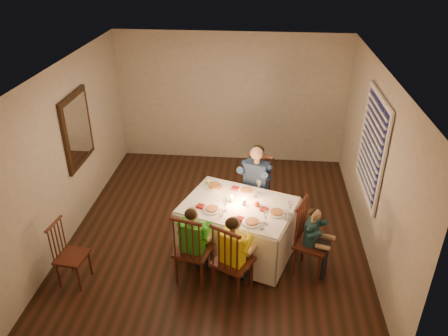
# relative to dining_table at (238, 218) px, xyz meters

# --- Properties ---
(ground) EXTENTS (5.00, 5.00, 0.00)m
(ground) POSITION_rel_dining_table_xyz_m (-0.36, 0.52, -0.58)
(ground) COLOR black
(ground) RESTS_ON ground
(wall_left) EXTENTS (0.02, 5.00, 2.60)m
(wall_left) POSITION_rel_dining_table_xyz_m (-2.61, 0.52, 0.72)
(wall_left) COLOR beige
(wall_left) RESTS_ON ground
(wall_right) EXTENTS (0.02, 5.00, 2.60)m
(wall_right) POSITION_rel_dining_table_xyz_m (1.89, 0.52, 0.72)
(wall_right) COLOR beige
(wall_right) RESTS_ON ground
(wall_back) EXTENTS (4.50, 0.02, 2.60)m
(wall_back) POSITION_rel_dining_table_xyz_m (-0.36, 3.02, 0.72)
(wall_back) COLOR beige
(wall_back) RESTS_ON ground
(ceiling) EXTENTS (5.00, 5.00, 0.00)m
(ceiling) POSITION_rel_dining_table_xyz_m (-0.36, 0.52, 2.02)
(ceiling) COLOR white
(ceiling) RESTS_ON wall_back
(dining_table) EXTENTS (1.83, 1.56, 0.78)m
(dining_table) POSITION_rel_dining_table_xyz_m (0.00, 0.00, 0.00)
(dining_table) COLOR white
(dining_table) RESTS_ON ground
(chair_adult) EXTENTS (0.57, 0.55, 1.10)m
(chair_adult) POSITION_rel_dining_table_xyz_m (0.22, 0.84, -0.58)
(chair_adult) COLOR #3D1C10
(chair_adult) RESTS_ON ground
(chair_near_left) EXTENTS (0.55, 0.53, 1.10)m
(chair_near_left) POSITION_rel_dining_table_xyz_m (-0.55, -0.68, -0.58)
(chair_near_left) COLOR #3D1C10
(chair_near_left) RESTS_ON ground
(chair_near_right) EXTENTS (0.60, 0.59, 1.10)m
(chair_near_right) POSITION_rel_dining_table_xyz_m (-0.01, -0.85, -0.58)
(chair_near_right) COLOR #3D1C10
(chair_near_right) RESTS_ON ground
(chair_end) EXTENTS (0.57, 0.58, 1.10)m
(chair_end) POSITION_rel_dining_table_xyz_m (1.03, -0.39, -0.58)
(chair_end) COLOR #3D1C10
(chair_end) RESTS_ON ground
(chair_extra) EXTENTS (0.41, 0.43, 0.94)m
(chair_extra) POSITION_rel_dining_table_xyz_m (-2.15, -0.87, -0.58)
(chair_extra) COLOR #3D1C10
(chair_extra) RESTS_ON ground
(adult) EXTENTS (0.62, 0.59, 1.32)m
(adult) POSITION_rel_dining_table_xyz_m (0.22, 0.84, -0.58)
(adult) COLOR navy
(adult) RESTS_ON ground
(child_green) EXTENTS (0.49, 0.46, 1.16)m
(child_green) POSITION_rel_dining_table_xyz_m (-0.55, -0.68, -0.58)
(child_green) COLOR green
(child_green) RESTS_ON ground
(child_yellow) EXTENTS (0.55, 0.53, 1.18)m
(child_yellow) POSITION_rel_dining_table_xyz_m (-0.01, -0.85, -0.58)
(child_yellow) COLOR yellow
(child_yellow) RESTS_ON ground
(child_teal) EXTENTS (0.42, 0.43, 1.04)m
(child_teal) POSITION_rel_dining_table_xyz_m (1.03, -0.39, -0.58)
(child_teal) COLOR #18383E
(child_teal) RESTS_ON ground
(setting_adult) EXTENTS (0.33, 0.33, 0.02)m
(setting_adult) POSITION_rel_dining_table_xyz_m (0.10, 0.34, 0.24)
(setting_adult) COLOR white
(setting_adult) RESTS_ON dining_table
(setting_green) EXTENTS (0.33, 0.33, 0.02)m
(setting_green) POSITION_rel_dining_table_xyz_m (-0.35, -0.18, 0.24)
(setting_green) COLOR white
(setting_green) RESTS_ON dining_table
(setting_yellow) EXTENTS (0.33, 0.33, 0.02)m
(setting_yellow) POSITION_rel_dining_table_xyz_m (0.21, -0.43, 0.24)
(setting_yellow) COLOR white
(setting_yellow) RESTS_ON dining_table
(setting_teal) EXTENTS (0.33, 0.33, 0.02)m
(setting_teal) POSITION_rel_dining_table_xyz_m (0.53, -0.18, 0.24)
(setting_teal) COLOR white
(setting_teal) RESTS_ON dining_table
(candle_left) EXTENTS (0.06, 0.06, 0.10)m
(candle_left) POSITION_rel_dining_table_xyz_m (-0.10, 0.04, 0.28)
(candle_left) COLOR white
(candle_left) RESTS_ON dining_table
(candle_right) EXTENTS (0.06, 0.06, 0.10)m
(candle_right) POSITION_rel_dining_table_xyz_m (0.08, -0.03, 0.28)
(candle_right) COLOR white
(candle_right) RESTS_ON dining_table
(squash) EXTENTS (0.09, 0.09, 0.09)m
(squash) POSITION_rel_dining_table_xyz_m (-0.49, 0.51, 0.28)
(squash) COLOR yellow
(squash) RESTS_ON dining_table
(orange_fruit) EXTENTS (0.08, 0.08, 0.08)m
(orange_fruit) POSITION_rel_dining_table_xyz_m (0.25, -0.03, 0.27)
(orange_fruit) COLOR #FF5D15
(orange_fruit) RESTS_ON dining_table
(serving_bowl) EXTENTS (0.25, 0.25, 0.06)m
(serving_bowl) POSITION_rel_dining_table_xyz_m (-0.38, 0.39, 0.26)
(serving_bowl) COLOR white
(serving_bowl) RESTS_ON dining_table
(wall_mirror) EXTENTS (0.06, 0.95, 1.15)m
(wall_mirror) POSITION_rel_dining_table_xyz_m (-2.57, 0.82, 0.92)
(wall_mirror) COLOR black
(wall_mirror) RESTS_ON wall_left
(window_blinds) EXTENTS (0.07, 1.34, 1.54)m
(window_blinds) POSITION_rel_dining_table_xyz_m (1.85, 0.62, 0.92)
(window_blinds) COLOR #0D1035
(window_blinds) RESTS_ON wall_right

